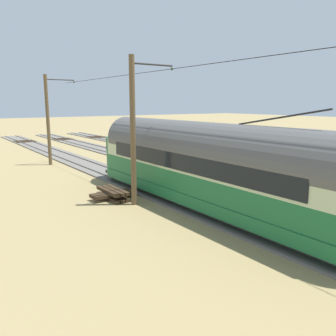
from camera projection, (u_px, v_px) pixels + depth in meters
ground_plane at (206, 177)px, 24.74m from camera, size 220.00×220.00×0.00m
track_streetcar_siding at (252, 168)px, 27.92m from camera, size 2.80×80.00×0.18m
track_adjacent_siding at (203, 175)px, 24.99m from camera, size 2.80×80.00×0.18m
track_third_siding at (141, 185)px, 22.05m from camera, size 2.80×80.00×0.18m
vintage_streetcar at (202, 164)px, 16.97m from camera, size 2.65×18.21×4.85m
flatcar_adjacent at (236, 155)px, 29.24m from camera, size 2.80×11.14×1.60m
catenary_pole_foreground at (49, 119)px, 28.88m from camera, size 2.62×0.28×7.49m
catenary_pole_mid_near at (134, 129)px, 17.37m from camera, size 2.62×0.28×7.49m
overhead_wire_run at (273, 55)px, 12.90m from camera, size 2.42×46.99×0.18m
spare_tie_stack at (113, 194)px, 19.08m from camera, size 2.40×2.40×0.54m
track_end_bumper at (127, 152)px, 34.06m from camera, size 1.80×0.60×0.80m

